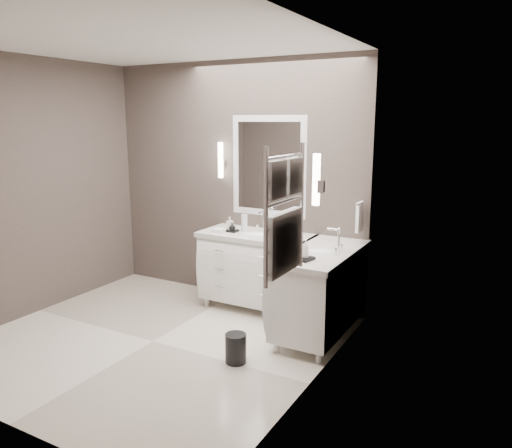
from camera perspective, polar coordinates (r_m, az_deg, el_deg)
The scene contains 20 objects.
floor at distance 4.94m, azimuth -11.70°, elevation -13.04°, with size 3.20×3.00×0.01m, color silver.
ceiling at distance 4.53m, azimuth -13.23°, elevation 19.81°, with size 3.20×3.00×0.01m, color white.
wall_back at distance 5.75m, azimuth -2.50°, elevation 4.83°, with size 3.20×0.01×2.70m, color #443A36.
wall_left at distance 5.72m, azimuth -24.65°, elevation 3.72°, with size 0.01×3.00×2.70m, color #443A36.
wall_right at distance 3.70m, azimuth 6.68°, elevation 0.78°, with size 0.01×3.00×2.70m, color #443A36.
vanity_back at distance 5.47m, azimuth 0.10°, elevation -4.80°, with size 1.24×0.59×0.97m.
vanity_right at distance 4.84m, azimuth 7.41°, elevation -7.18°, with size 0.59×1.24×0.97m.
mirror_back at distance 5.49m, azimuth 1.43°, elevation 6.60°, with size 0.90×0.02×1.10m.
mirror_right at distance 4.42m, azimuth 10.49°, elevation 5.10°, with size 0.02×0.90×1.10m.
sconce_back at distance 5.73m, azimuth -4.07°, elevation 7.22°, with size 0.06×0.06×0.40m.
sconce_right at distance 3.89m, azimuth 6.90°, elevation 4.94°, with size 0.06×0.06×0.40m.
towel_bar_corner at distance 5.03m, azimuth 11.76°, elevation 0.86°, with size 0.03×0.22×0.30m.
towel_ladder at distance 3.36m, azimuth 3.24°, elevation 0.42°, with size 0.06×0.58×0.90m.
waste_bin at distance 4.42m, azimuth -2.33°, elevation -14.00°, with size 0.18×0.18×0.26m, color black.
amenity_tray_back at distance 5.46m, azimuth -2.83°, elevation -0.76°, with size 0.14×0.11×0.02m, color black.
amenity_tray_right at distance 4.39m, azimuth 5.65°, elevation -3.98°, with size 0.12×0.16×0.02m, color black.
water_bottle at distance 5.43m, azimuth -1.34°, elevation 0.08°, with size 0.07×0.07×0.19m, color silver.
soap_bottle_a at distance 5.48m, azimuth -3.00°, elevation 0.11°, with size 0.06×0.06×0.14m, color white.
soap_bottle_b at distance 5.41m, azimuth -2.74°, elevation -0.29°, with size 0.07×0.07×0.09m, color black.
soap_bottle_c at distance 4.36m, azimuth 5.67°, elevation -2.82°, with size 0.06×0.06×0.16m, color white.
Camera 1 is at (2.97, -3.37, 2.06)m, focal length 35.00 mm.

